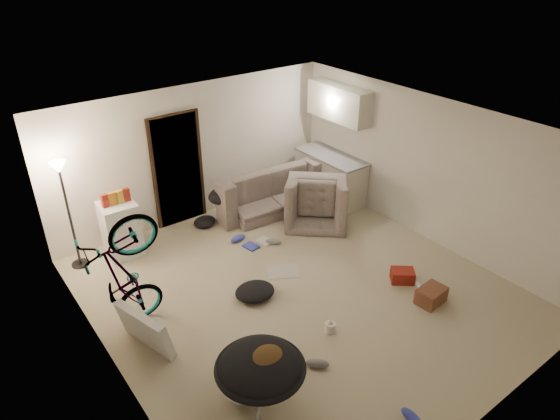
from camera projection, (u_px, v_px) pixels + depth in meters
floor at (298, 291)px, 7.52m from camera, size 5.50×6.00×0.02m
ceiling at (301, 132)px, 6.31m from camera, size 5.50×6.00×0.02m
wall_back at (195, 152)px, 9.02m from camera, size 5.50×0.02×2.50m
wall_front at (496, 342)px, 4.81m from camera, size 5.50×0.02×2.50m
wall_left at (104, 294)px, 5.46m from camera, size 0.02×6.00×2.50m
wall_right at (427, 169)px, 8.37m from camera, size 0.02×6.00×2.50m
doorway at (177, 170)px, 8.89m from camera, size 0.85×0.10×2.04m
door_trim at (178, 171)px, 8.87m from camera, size 0.97×0.04×2.10m
floor_lamp at (64, 193)px, 7.47m from camera, size 0.28×0.28×1.81m
kitchen_counter at (330, 178)px, 9.98m from camera, size 0.60×1.50×0.88m
counter_top at (331, 156)px, 9.76m from camera, size 0.64×1.54×0.04m
kitchen_uppers at (339, 103)px, 9.32m from camera, size 0.38×1.40×0.65m
sofa at (265, 192)px, 9.68m from camera, size 2.22×0.99×0.63m
armchair at (317, 201)px, 9.27m from camera, size 1.45×1.44×0.71m
bicycle at (129, 300)px, 6.57m from camera, size 1.88×0.95×1.05m
mini_fridge at (121, 229)px, 8.18m from camera, size 0.58×0.58×0.94m
snack_box_0 at (105, 203)px, 7.83m from camera, size 0.11×0.08×0.30m
snack_box_1 at (113, 201)px, 7.90m from camera, size 0.10×0.08×0.30m
snack_box_2 at (120, 199)px, 7.96m from camera, size 0.12×0.10×0.30m
snack_box_3 at (127, 197)px, 8.02m from camera, size 0.11×0.08×0.30m
saucer_chair at (260, 374)px, 5.52m from camera, size 1.02×1.02×0.73m
hoodie at (265, 360)px, 5.43m from camera, size 0.53×0.47×0.22m
sofa_drape at (222, 196)px, 9.07m from camera, size 0.64×0.56×0.28m
tv_box at (145, 329)px, 6.34m from camera, size 0.46×0.92×0.60m
drink_case_a at (431, 295)px, 7.22m from camera, size 0.45×0.34×0.24m
drink_case_b at (402, 276)px, 7.67m from camera, size 0.43×0.42×0.20m
juicer at (330, 327)px, 6.69m from camera, size 0.14×0.14×0.20m
newspaper at (283, 271)px, 7.94m from camera, size 0.61×0.57×0.01m
book_blue at (251, 246)px, 8.55m from camera, size 0.24×0.30×0.03m
book_white at (265, 241)px, 8.70m from camera, size 0.25×0.30×0.02m
shoe_0 at (238, 238)px, 8.70m from camera, size 0.31×0.15×0.11m
shoe_1 at (273, 242)px, 8.62m from camera, size 0.27×0.27×0.10m
shoe_2 at (412, 417)px, 5.47m from camera, size 0.12×0.29×0.11m
shoe_3 at (317, 364)px, 6.15m from camera, size 0.30×0.29×0.11m
shoe_4 at (419, 285)px, 7.54m from camera, size 0.21×0.28×0.10m
clothes_lump_a at (255, 292)px, 7.34m from camera, size 0.67×0.60×0.19m
clothes_lump_b at (205, 222)px, 9.18m from camera, size 0.58×0.57×0.14m
clothes_lump_c at (244, 392)px, 5.76m from camera, size 0.58×0.57×0.14m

